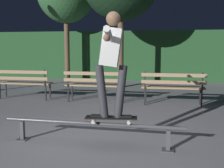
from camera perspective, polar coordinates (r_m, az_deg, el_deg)
The scene contains 8 objects.
ground_plane at distance 4.50m, azimuth -4.15°, elevation -12.06°, with size 90.00×90.00×0.00m, color gray.
hedge_backdrop at distance 13.13m, azimuth 6.82°, elevation 5.73°, with size 24.00×1.20×2.19m, color #234C28.
grind_rail at distance 4.41m, azimuth -4.21°, elevation -8.56°, with size 2.84×0.18×0.37m.
skateboard at distance 4.30m, azimuth -0.17°, elevation -6.86°, with size 0.80×0.30×0.09m.
skateboarder at distance 4.16m, azimuth -0.13°, elevation 5.72°, with size 0.63×1.40×1.56m.
park_bench_leftmost at distance 8.47m, azimuth -17.44°, elevation 0.62°, with size 1.61×0.45×0.88m.
park_bench_left_center at distance 7.66m, azimuth -3.66°, elevation 0.26°, with size 1.61×0.45×0.88m.
park_bench_right_center at distance 7.38m, azimuth 12.19°, elevation -0.18°, with size 1.61×0.45×0.88m.
Camera 1 is at (1.19, -4.07, 1.51)m, focal length 45.41 mm.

